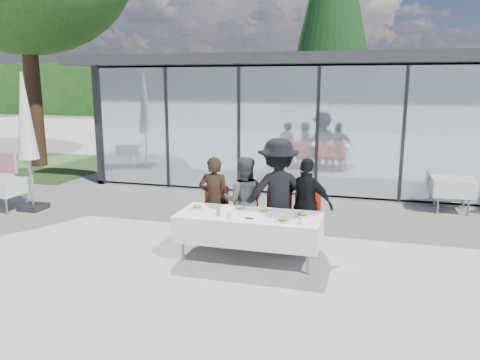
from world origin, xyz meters
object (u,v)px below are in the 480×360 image
plate_c (264,210)px  plate_extra (283,220)px  diner_chair_a (215,211)px  diner_c (278,193)px  plate_a (197,207)px  diner_b (244,201)px  conifer_tree (333,1)px  diner_chair_c (278,216)px  folded_eyeglasses (249,218)px  plate_b (240,208)px  spare_table_left (4,186)px  plate_d (303,214)px  market_umbrella (26,124)px  spare_table_right (452,187)px  diner_chair_d (307,218)px  diner_chair_b (244,213)px  dining_table (249,227)px  juice_bottle (218,211)px  diner_a (214,199)px  diner_d (307,204)px

plate_c → plate_extra: size_ratio=1.00×
diner_chair_a → diner_c: diner_c is taller
diner_chair_a → plate_a: size_ratio=3.82×
diner_b → conifer_tree: size_ratio=0.15×
diner_chair_c → folded_eyeglasses: diner_chair_c is taller
diner_chair_a → plate_b: bearing=-40.1°
spare_table_left → plate_d: bearing=-10.4°
diner_b → plate_a: bearing=32.7°
plate_a → plate_b: (0.70, 0.12, 0.00)m
diner_chair_a → market_umbrella: (-4.55, 0.82, 1.37)m
plate_extra → diner_c: bearing=105.7°
spare_table_right → conifer_tree: (-3.53, 9.37, 5.43)m
diner_chair_c → diner_chair_d: (0.49, 0.00, 0.00)m
diner_chair_b → folded_eyeglasses: bearing=-70.6°
spare_table_right → plate_d: bearing=-125.5°
diner_c → folded_eyeglasses: (-0.25, -0.96, -0.18)m
diner_chair_d → dining_table: bearing=-137.2°
plate_a → spare_table_right: bearing=40.8°
diner_chair_b → diner_chair_c: (0.60, 0.00, 0.00)m
diner_chair_c → plate_b: bearing=-135.0°
diner_chair_d → plate_d: bearing=-87.9°
juice_bottle → conifer_tree: bearing=88.0°
spare_table_right → diner_chair_c: bearing=-135.3°
diner_chair_c → spare_table_right: size_ratio=1.13×
diner_b → plate_extra: size_ratio=6.04×
juice_bottle → market_umbrella: market_umbrella is taller
diner_chair_c → spare_table_right: 4.55m
diner_chair_c → market_umbrella: 5.91m
plate_a → dining_table: bearing=-6.7°
diner_chair_d → market_umbrella: bearing=172.4°
plate_c → plate_extra: (0.40, -0.45, 0.00)m
spare_table_left → market_umbrella: bearing=17.8°
market_umbrella → diner_chair_d: bearing=-7.6°
diner_chair_a → spare_table_left: size_ratio=1.13×
diner_chair_b → diner_a: bearing=-176.9°
spare_table_right → diner_chair_d: bearing=-130.5°
plate_b → spare_table_left: size_ratio=0.30×
diner_chair_d → spare_table_right: 4.22m
plate_extra → spare_table_left: 6.74m
conifer_tree → diner_chair_c: bearing=-88.6°
diner_a → diner_chair_c: bearing=174.3°
plate_c → conifer_tree: conifer_tree is taller
dining_table → market_umbrella: size_ratio=0.75×
diner_chair_c → diner_d: 0.55m
folded_eyeglasses → spare_table_right: bearing=50.3°
diner_chair_a → diner_b: bearing=-3.1°
diner_chair_d → spare_table_left: bearing=174.6°
diner_a → diner_d: (1.63, 0.00, 0.02)m
diner_d → spare_table_right: diner_d is taller
diner_b → diner_chair_c: size_ratio=1.58×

